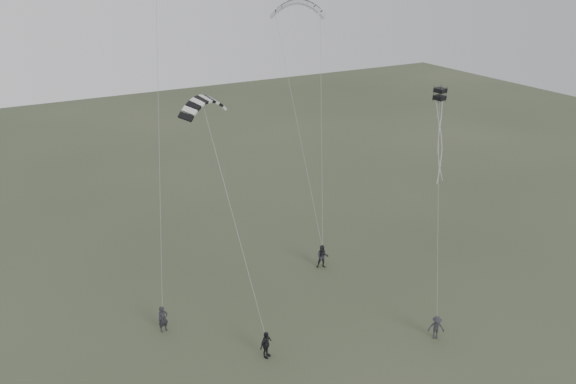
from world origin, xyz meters
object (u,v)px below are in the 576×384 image
kite_striped (203,99)px  kite_box (440,94)px  flyer_far (436,328)px  kite_pale_large (298,2)px  flyer_right (323,257)px  flyer_left (163,319)px  flyer_center (266,345)px

kite_striped → kite_box: 13.88m
flyer_far → kite_pale_large: 25.49m
flyer_right → kite_striped: kite_striped is taller
flyer_right → kite_box: (4.27, -5.69, 12.64)m
flyer_left → kite_box: 21.34m
flyer_right → flyer_far: bearing=-53.3°
flyer_left → kite_striped: bearing=0.3°
flyer_far → kite_striped: 18.94m
flyer_right → flyer_center: bearing=-111.2°
flyer_center → kite_striped: (-0.85, 5.54, 12.98)m
flyer_left → kite_striped: size_ratio=0.52×
flyer_center → kite_striped: 14.14m
flyer_right → kite_pale_large: (2.71, 8.60, 16.98)m
kite_pale_large → kite_box: (1.56, -14.29, -4.34)m
flyer_right → kite_striped: (-8.92, -1.38, 12.92)m
kite_pale_large → kite_box: bearing=-47.7°
kite_pale_large → kite_striped: bearing=-103.2°
flyer_right → flyer_left: bearing=-143.7°
flyer_right → kite_box: bearing=-24.9°
flyer_center → kite_striped: size_ratio=0.52×
flyer_center → flyer_right: bearing=13.3°
kite_box → flyer_right: bearing=112.1°
flyer_left → kite_box: bearing=-19.4°
flyer_left → flyer_center: bearing=-55.8°
flyer_left → flyer_right: 12.57m
flyer_left → flyer_right: flyer_right is taller
flyer_left → flyer_far: 16.35m
flyer_right → kite_pale_large: bearing=100.7°
flyer_far → kite_pale_large: (1.17, 18.85, 17.12)m
flyer_left → kite_striped: 13.44m
kite_striped → kite_box: size_ratio=4.66×
flyer_left → kite_striped: (3.52, 0.40, 12.97)m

